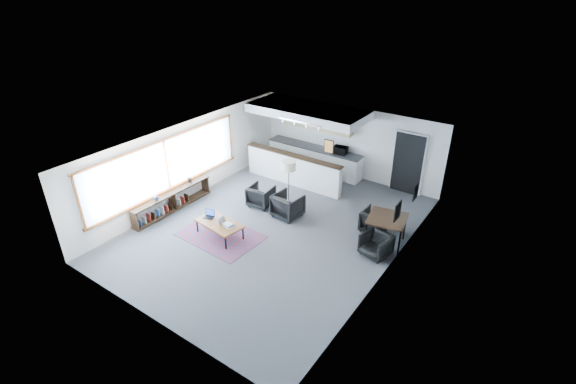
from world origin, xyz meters
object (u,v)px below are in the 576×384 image
Objects in this scene: armchair_right at (288,205)px; dining_table at (387,220)px; dining_chair_near at (376,245)px; laptop at (209,215)px; book_stack at (229,225)px; dining_chair_far at (375,222)px; microwave at (340,149)px; coffee_table at (219,224)px; armchair_left at (261,195)px; ceramic_pot at (221,220)px; floor_lamp at (289,167)px.

dining_table is at bearing -169.39° from armchair_right.
dining_table is 0.78m from dining_chair_near.
laptop reaches higher than book_stack.
armchair_right is at bearing -174.15° from dining_table.
dining_chair_far is (-0.52, 0.45, -0.46)m from dining_table.
microwave is (0.58, 5.39, 0.61)m from book_stack.
coffee_table is 1.93× the size of armchair_left.
dining_table is at bearing 30.24° from ceramic_pot.
floor_lamp is (-0.36, 0.58, 0.95)m from armchair_right.
dining_chair_far is 3.78m from microwave.
armchair_right reaches higher than coffee_table.
coffee_table is at bearing -103.44° from floor_lamp.
microwave is at bearing 87.69° from coffee_table.
dining_chair_near is (3.97, 1.69, -0.26)m from ceramic_pot.
coffee_table is at bearing -143.09° from dining_chair_near.
ceramic_pot is 0.37× the size of dining_chair_far.
ceramic_pot is at bearing 40.43° from dining_chair_far.
armchair_left reaches higher than book_stack.
armchair_left is at bearing -145.48° from floor_lamp.
armchair_right is (0.98, 2.01, -0.00)m from coffee_table.
coffee_table is 2.24m from armchair_right.
laptop is 0.57× the size of dining_chair_far.
laptop is 0.71× the size of microwave.
dining_chair_near is at bearing 169.21° from armchair_left.
microwave is at bearing -113.20° from armchair_left.
ceramic_pot is 5.48m from microwave.
armchair_left is 1.21× the size of dining_chair_far.
laptop is 2.40m from armchair_right.
laptop is at bearing 58.17° from armchair_right.
dining_chair_near is at bearing 30.29° from coffee_table.
microwave is (0.94, 5.40, 0.68)m from coffee_table.
coffee_table is at bearing -105.52° from microwave.
laptop is 2.03m from armchair_left.
armchair_left is at bearing 100.76° from coffee_table.
dining_chair_far is 1.26× the size of microwave.
dining_table is (3.44, -0.26, -0.59)m from floor_lamp.
ceramic_pot is 4.60m from dining_table.
laptop is at bearing 74.95° from armchair_left.
book_stack is 5.46m from microwave.
dining_chair_far is at bearing 129.85° from dining_chair_near.
armchair_right reaches higher than dining_chair_far.
coffee_table is 4.69m from dining_table.
microwave is (-3.12, 3.08, 0.32)m from dining_table.
armchair_right is at bearing -58.09° from floor_lamp.
book_stack is at bearing 97.30° from armchair_left.
armchair_left is 3.56m from microwave.
dining_table reaches higher than armchair_left.
coffee_table is at bearing 87.65° from armchair_left.
coffee_table is 4.50m from dining_chair_far.
coffee_table is 4.14× the size of laptop.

